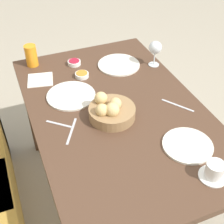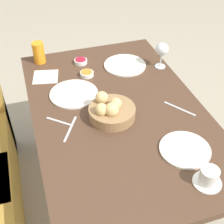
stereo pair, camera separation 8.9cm
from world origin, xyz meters
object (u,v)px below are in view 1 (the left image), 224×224
at_px(plate_far_center, 71,96).
at_px(bread_basket, 111,111).
at_px(plate_near_left, 188,145).
at_px(spoon_coffee, 59,124).
at_px(fork_silver, 72,131).
at_px(juice_glass, 31,56).
at_px(plate_near_right, 119,65).
at_px(jam_bowl_berry, 74,63).
at_px(wine_glass, 155,48).
at_px(coffee_cup, 214,171).
at_px(knife_silver, 178,105).
at_px(jam_bowl_honey, 82,75).
at_px(napkin, 40,80).

bearing_deg(plate_far_center, bread_basket, -150.20).
xyz_separation_m(plate_near_left, spoon_coffee, (0.35, 0.49, -0.00)).
bearing_deg(plate_near_left, bread_basket, 37.82).
bearing_deg(fork_silver, juice_glass, 4.66).
distance_m(bread_basket, plate_far_center, 0.27).
bearing_deg(plate_far_center, plate_near_right, -61.68).
distance_m(jam_bowl_berry, spoon_coffee, 0.54).
relative_size(juice_glass, wine_glass, 0.83).
bearing_deg(coffee_cup, knife_silver, -13.66).
bearing_deg(jam_bowl_berry, plate_near_left, -162.60).
distance_m(plate_near_left, jam_bowl_honey, 0.75).
relative_size(plate_near_left, jam_bowl_berry, 2.85).
bearing_deg(plate_near_right, coffee_cup, -178.82).
relative_size(plate_far_center, juice_glass, 2.00).
distance_m(plate_far_center, juice_glass, 0.42).
bearing_deg(knife_silver, coffee_cup, 166.34).
relative_size(plate_near_left, fork_silver, 1.40).
xyz_separation_m(juice_glass, knife_silver, (-0.67, -0.61, -0.06)).
relative_size(plate_near_left, plate_far_center, 0.86).
distance_m(juice_glass, fork_silver, 0.66).
distance_m(coffee_cup, jam_bowl_honey, 0.92).
height_order(bread_basket, jam_bowl_honey, bread_basket).
bearing_deg(jam_bowl_honey, knife_silver, -139.50).
relative_size(bread_basket, wine_glass, 1.45).
distance_m(plate_far_center, wine_glass, 0.58).
relative_size(fork_silver, spoon_coffee, 1.49).
bearing_deg(bread_basket, napkin, 29.57).
xyz_separation_m(jam_bowl_berry, knife_silver, (-0.58, -0.37, -0.01)).
bearing_deg(juice_glass, spoon_coffee, -178.99).
bearing_deg(jam_bowl_honey, juice_glass, 45.27).
bearing_deg(plate_near_left, coffee_cup, -179.80).
relative_size(juice_glass, jam_bowl_honey, 1.65).
bearing_deg(jam_bowl_berry, knife_silver, -147.29).
relative_size(plate_near_right, juice_glass, 1.95).
height_order(plate_near_right, wine_glass, wine_glass).
bearing_deg(jam_bowl_berry, juice_glass, 69.40).
bearing_deg(knife_silver, bread_basket, 82.59).
height_order(plate_near_left, jam_bowl_berry, jam_bowl_berry).
height_order(fork_silver, spoon_coffee, same).
bearing_deg(coffee_cup, plate_far_center, 27.33).
relative_size(fork_silver, napkin, 0.96).
distance_m(plate_near_left, plate_near_right, 0.73).
bearing_deg(spoon_coffee, wine_glass, -65.43).
distance_m(plate_near_right, plate_far_center, 0.40).
bearing_deg(spoon_coffee, knife_silver, -98.55).
height_order(plate_near_right, jam_bowl_honey, jam_bowl_honey).
height_order(plate_far_center, coffee_cup, coffee_cup).
height_order(plate_near_left, plate_far_center, same).
distance_m(coffee_cup, knife_silver, 0.46).
relative_size(coffee_cup, jam_bowl_berry, 1.46).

